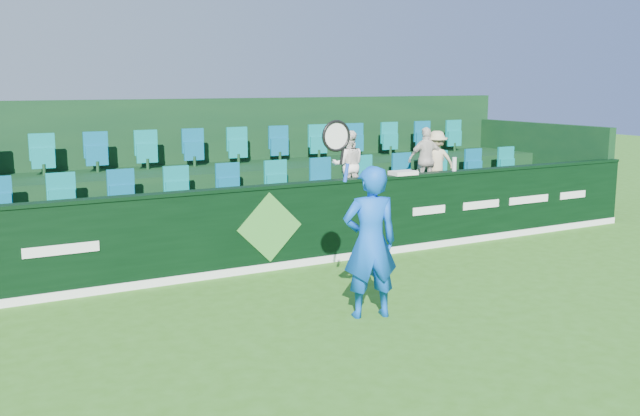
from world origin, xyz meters
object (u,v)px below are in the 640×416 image
tennis_player (370,241)px  spectator_middle (426,160)px  drinks_bottle (454,164)px  spectator_left (348,165)px  towel (403,173)px  spectator_right (436,161)px

tennis_player → spectator_middle: 5.41m
drinks_bottle → spectator_left: bearing=144.2°
spectator_left → drinks_bottle: 1.92m
drinks_bottle → spectator_middle: bearing=78.4°
towel → drinks_bottle: size_ratio=1.80×
spectator_middle → drinks_bottle: (-0.23, -1.12, 0.04)m
spectator_middle → drinks_bottle: bearing=92.9°
towel → spectator_left: bearing=111.2°
tennis_player → spectator_left: tennis_player is taller
spectator_left → spectator_right: spectator_left is taller
tennis_player → drinks_bottle: size_ratio=10.15×
tennis_player → spectator_middle: bearing=45.4°
spectator_middle → towel: (-1.35, -1.12, -0.05)m
spectator_left → towel: spectator_left is taller
spectator_middle → towel: 1.76m
spectator_middle → spectator_right: spectator_middle is taller
spectator_left → towel: (0.43, -1.12, -0.05)m
tennis_player → spectator_left: (2.01, 3.84, 0.46)m
spectator_middle → spectator_left: bearing=14.5°
towel → drinks_bottle: drinks_bottle is taller
spectator_left → spectator_middle: spectator_middle is taller
spectator_middle → towel: bearing=54.2°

